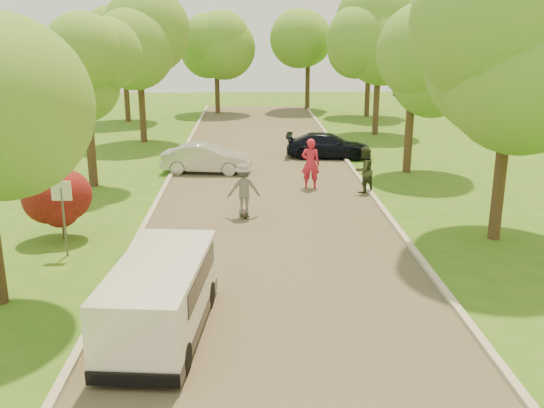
{
  "coord_description": "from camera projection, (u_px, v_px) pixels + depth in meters",
  "views": [
    {
      "loc": [
        -0.64,
        -12.22,
        6.16
      ],
      "look_at": [
        0.0,
        4.55,
        1.3
      ],
      "focal_mm": 40.0,
      "sensor_mm": 36.0,
      "label": 1
    }
  ],
  "objects": [
    {
      "name": "tree_bg_c",
      "position": [
        219.0,
        45.0,
        44.61
      ],
      "size": [
        4.92,
        4.8,
        7.33
      ],
      "color": "#382619",
      "rests_on": "ground"
    },
    {
      "name": "tree_r_midb",
      "position": [
        418.0,
        60.0,
        25.79
      ],
      "size": [
        4.51,
        4.4,
        7.01
      ],
      "color": "#382619",
      "rests_on": "ground"
    },
    {
      "name": "skateboarder",
      "position": [
        244.0,
        189.0,
        20.43
      ],
      "size": [
        1.2,
        0.8,
        1.73
      ],
      "primitive_type": "imported",
      "rotation": [
        0.0,
        0.0,
        3.29
      ],
      "color": "slate",
      "rests_on": "longboard"
    },
    {
      "name": "tree_bg_d",
      "position": [
        311.0,
        41.0,
        46.7
      ],
      "size": [
        5.12,
        5.0,
        7.72
      ],
      "color": "#382619",
      "rests_on": "ground"
    },
    {
      "name": "person_olive",
      "position": [
        364.0,
        170.0,
        23.47
      ],
      "size": [
        1.11,
        1.07,
        1.81
      ],
      "primitive_type": "imported",
      "rotation": [
        0.0,
        0.0,
        3.78
      ],
      "color": "#2E3620",
      "rests_on": "ground"
    },
    {
      "name": "street_sign",
      "position": [
        62.0,
        203.0,
        16.66
      ],
      "size": [
        0.55,
        0.06,
        2.17
      ],
      "color": "#59595E",
      "rests_on": "ground"
    },
    {
      "name": "silver_sedan",
      "position": [
        206.0,
        158.0,
        26.83
      ],
      "size": [
        4.06,
        1.88,
        1.29
      ],
      "primitive_type": "imported",
      "rotation": [
        0.0,
        0.0,
        1.44
      ],
      "color": "#B7B8BD",
      "rests_on": "ground"
    },
    {
      "name": "longboard",
      "position": [
        244.0,
        214.0,
        20.67
      ],
      "size": [
        0.37,
        0.91,
        0.1
      ],
      "rotation": [
        0.0,
        0.0,
        3.29
      ],
      "color": "black",
      "rests_on": "ground"
    },
    {
      "name": "tree_r_mida",
      "position": [
        521.0,
        52.0,
        16.98
      ],
      "size": [
        5.13,
        5.0,
        7.95
      ],
      "color": "#382619",
      "rests_on": "ground"
    },
    {
      "name": "tree_bg_a",
      "position": [
        126.0,
        42.0,
        40.47
      ],
      "size": [
        5.12,
        5.0,
        7.72
      ],
      "color": "#382619",
      "rests_on": "ground"
    },
    {
      "name": "tree_r_far",
      "position": [
        383.0,
        35.0,
        35.15
      ],
      "size": [
        5.33,
        5.2,
        8.34
      ],
      "color": "#382619",
      "rests_on": "ground"
    },
    {
      "name": "curb_right",
      "position": [
        383.0,
        209.0,
        21.28
      ],
      "size": [
        0.18,
        60.0,
        0.12
      ],
      "primitive_type": "cube",
      "color": "#B2AD9E",
      "rests_on": "ground"
    },
    {
      "name": "ground",
      "position": [
        280.0,
        317.0,
        13.47
      ],
      "size": [
        100.0,
        100.0,
        0.0
      ],
      "primitive_type": "plane",
      "color": "#316919",
      "rests_on": "ground"
    },
    {
      "name": "person_striped",
      "position": [
        310.0,
        164.0,
        24.1
      ],
      "size": [
        0.82,
        0.63,
        2.01
      ],
      "primitive_type": "imported",
      "rotation": [
        0.0,
        0.0,
        2.93
      ],
      "color": "red",
      "rests_on": "ground"
    },
    {
      "name": "minivan",
      "position": [
        161.0,
        296.0,
        12.49
      ],
      "size": [
        2.12,
        4.47,
        1.61
      ],
      "rotation": [
        0.0,
        0.0,
        -0.1
      ],
      "color": "white",
      "rests_on": "ground"
    },
    {
      "name": "tree_bg_b",
      "position": [
        373.0,
        38.0,
        42.95
      ],
      "size": [
        5.12,
        5.0,
        7.95
      ],
      "color": "#382619",
      "rests_on": "ground"
    },
    {
      "name": "red_shrub",
      "position": [
        62.0,
        204.0,
        18.21
      ],
      "size": [
        1.7,
        1.7,
        1.95
      ],
      "color": "#382619",
      "rests_on": "ground"
    },
    {
      "name": "tree_l_midb",
      "position": [
        89.0,
        71.0,
        23.46
      ],
      "size": [
        4.3,
        4.2,
        6.62
      ],
      "color": "#382619",
      "rests_on": "ground"
    },
    {
      "name": "curb_left",
      "position": [
        152.0,
        212.0,
        20.98
      ],
      "size": [
        0.18,
        60.0,
        0.12
      ],
      "primitive_type": "cube",
      "color": "#B2AD9E",
      "rests_on": "ground"
    },
    {
      "name": "dark_sedan",
      "position": [
        329.0,
        146.0,
        29.98
      ],
      "size": [
        4.38,
        2.19,
        1.22
      ],
      "primitive_type": "imported",
      "rotation": [
        0.0,
        0.0,
        1.45
      ],
      "color": "black",
      "rests_on": "ground"
    },
    {
      "name": "road",
      "position": [
        268.0,
        212.0,
        21.14
      ],
      "size": [
        8.0,
        60.0,
        0.01
      ],
      "primitive_type": "cube",
      "color": "#4C4438",
      "rests_on": "ground"
    },
    {
      "name": "tree_l_far",
      "position": [
        142.0,
        42.0,
        32.83
      ],
      "size": [
        4.92,
        4.8,
        7.79
      ],
      "color": "#382619",
      "rests_on": "ground"
    }
  ]
}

